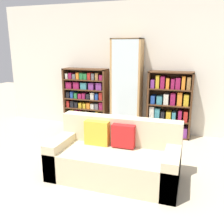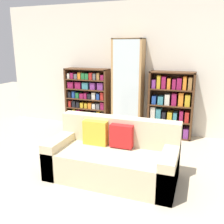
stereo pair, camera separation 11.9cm
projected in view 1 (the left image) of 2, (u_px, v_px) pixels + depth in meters
ground_plane at (86, 198)px, 3.08m from camera, size 16.00×16.00×0.00m
wall_back at (137, 69)px, 5.28m from camera, size 6.37×0.06×2.70m
couch at (115, 157)px, 3.52m from camera, size 1.78×0.83×0.81m
bookshelf_left at (86, 99)px, 5.60m from camera, size 0.99×0.32×1.34m
display_cabinet at (127, 87)px, 5.22m from camera, size 0.62×0.36×1.96m
bookshelf_right at (169, 106)px, 5.05m from camera, size 0.88×0.32×1.33m
wine_bottle at (138, 138)px, 4.65m from camera, size 0.07×0.07×0.39m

